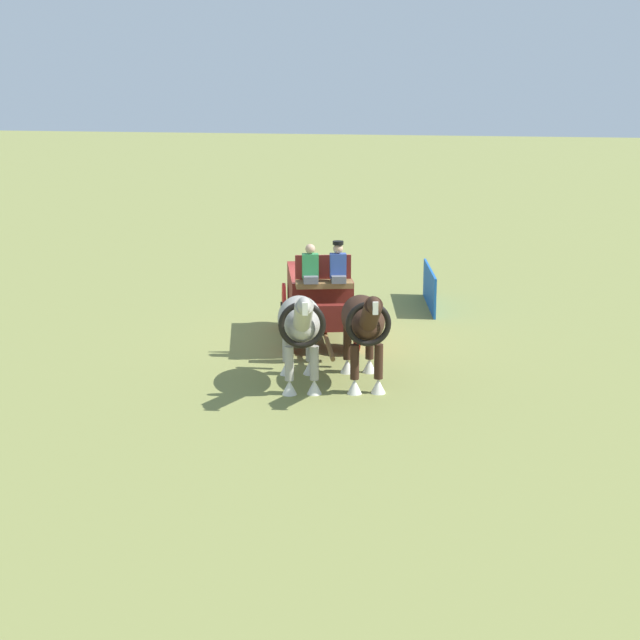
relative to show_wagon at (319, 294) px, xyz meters
name	(u,v)px	position (x,y,z in m)	size (l,w,h in m)	color
ground_plane	(319,339)	(-0.17, -0.06, -1.16)	(220.00, 220.00, 0.00)	olive
show_wagon	(319,294)	(0.00, 0.00, 0.00)	(5.84, 2.73, 2.69)	maroon
draft_horse_near	(364,322)	(3.27, 1.78, 0.18)	(3.04, 1.50, 2.20)	#331E14
draft_horse_off	(300,324)	(3.67, 0.55, 0.17)	(2.95, 1.49, 2.20)	#9E998E
sponsor_banner	(429,287)	(-4.43, 2.07, -0.61)	(3.20, 0.06, 1.10)	#1959B2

